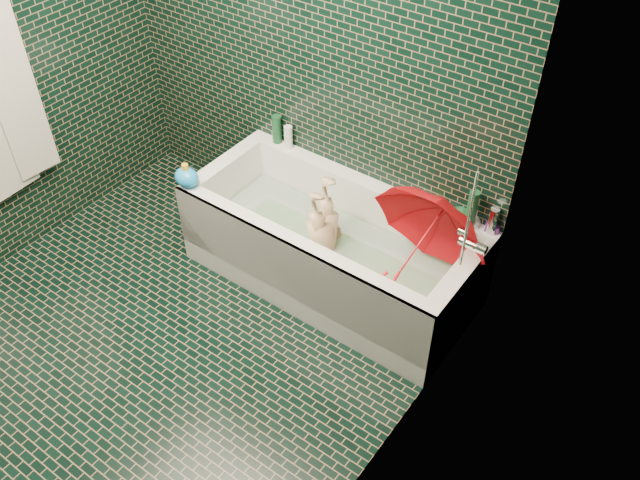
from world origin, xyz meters
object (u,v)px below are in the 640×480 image
Objects in this scene: child at (325,245)px; bathtub at (330,255)px; umbrella at (419,244)px; rubber_duck at (434,205)px; bath_toy at (187,177)px.

bathtub is at bearing 154.06° from child.
child is at bearing -109.42° from bathtub.
umbrella is at bearing 0.04° from bathtub.
bathtub is at bearing -150.40° from rubber_duck.
bath_toy reaches higher than rubber_duck.
bathtub is 2.08× the size of child.
child is 0.64m from umbrella.
umbrella reaches higher than bathtub.
bath_toy reaches higher than bathtub.
bathtub reaches higher than child.
child is 5.42× the size of bath_toy.
rubber_duck is (0.46, 0.33, 0.38)m from bathtub.
bath_toy is (-0.79, -0.27, 0.30)m from child.
rubber_duck is at bearing 112.26° from umbrella.
bathtub is 0.10m from child.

